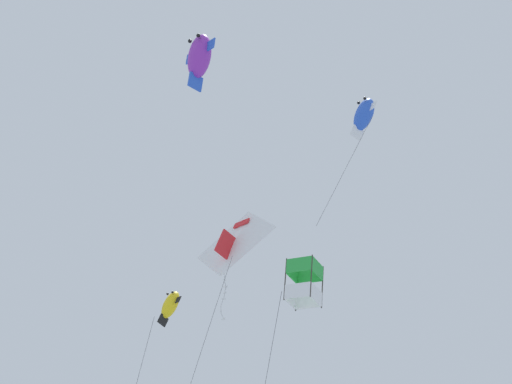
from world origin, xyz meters
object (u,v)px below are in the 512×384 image
Objects in this scene: kite_delta_highest at (233,243)px; kite_fish_near_right at (364,115)px; kite_fish_low_drifter at (170,305)px; kite_fish_near_left at (199,57)px; kite_box_upper_right at (304,283)px.

kite_fish_near_right is at bearing -97.21° from kite_delta_highest.
kite_delta_highest is at bearing 93.73° from kite_fish_near_right.
kite_fish_low_drifter is at bearing 84.35° from kite_fish_near_right.
kite_fish_near_left is 0.52× the size of kite_box_upper_right.
kite_delta_highest is (-6.55, 1.32, -7.12)m from kite_fish_near_right.
kite_fish_low_drifter is (-8.07, 3.07, -9.45)m from kite_fish_near_right.
kite_fish_near_right reaches higher than kite_delta_highest.
kite_box_upper_right is 6.00m from kite_delta_highest.
kite_fish_near_right reaches higher than kite_box_upper_right.
kite_box_upper_right is 6.82m from kite_fish_low_drifter.
kite_delta_highest is at bearing -36.51° from kite_box_upper_right.
kite_fish_near_left is 8.14m from kite_delta_highest.
kite_fish_low_drifter is at bearing 45.29° from kite_delta_highest.
kite_fish_near_left is 0.42× the size of kite_fish_near_right.
kite_fish_near_left is 0.37× the size of kite_delta_highest.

